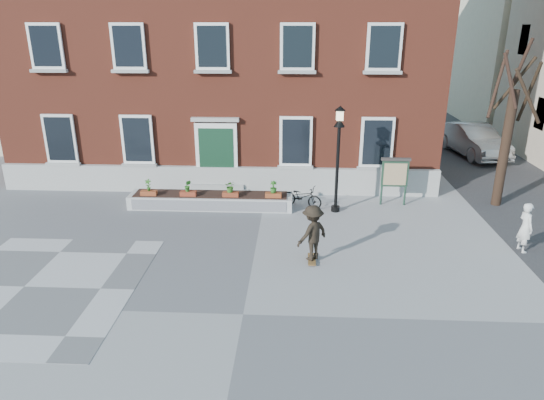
# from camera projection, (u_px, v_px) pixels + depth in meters

# --- Properties ---
(ground) EXTENTS (100.00, 100.00, 0.00)m
(ground) POSITION_uv_depth(u_px,v_px,m) (243.00, 314.00, 11.74)
(ground) COLOR gray
(ground) RESTS_ON ground
(checker_patch) EXTENTS (6.00, 6.00, 0.01)m
(checker_patch) POSITION_uv_depth(u_px,v_px,m) (24.00, 287.00, 12.96)
(checker_patch) COLOR #5D5D60
(checker_patch) RESTS_ON ground
(bicycle) EXTENTS (1.71, 1.13, 0.85)m
(bicycle) POSITION_uv_depth(u_px,v_px,m) (302.00, 197.00, 18.43)
(bicycle) COLOR black
(bicycle) RESTS_ON ground
(parked_car) EXTENTS (2.60, 5.24, 1.65)m
(parked_car) POSITION_uv_depth(u_px,v_px,m) (473.00, 140.00, 25.50)
(parked_car) COLOR #ABADB0
(parked_car) RESTS_ON ground
(bystander) EXTENTS (0.47, 0.63, 1.57)m
(bystander) POSITION_uv_depth(u_px,v_px,m) (525.00, 227.00, 14.75)
(bystander) COLOR silver
(bystander) RESTS_ON ground
(brick_building) EXTENTS (18.40, 10.85, 12.60)m
(brick_building) POSITION_uv_depth(u_px,v_px,m) (230.00, 30.00, 22.76)
(brick_building) COLOR brown
(brick_building) RESTS_ON ground
(planter_assembly) EXTENTS (6.20, 1.12, 1.15)m
(planter_assembly) POSITION_uv_depth(u_px,v_px,m) (211.00, 200.00, 18.46)
(planter_assembly) COLOR silver
(planter_assembly) RESTS_ON ground
(bare_tree) EXTENTS (1.83, 1.83, 6.16)m
(bare_tree) POSITION_uv_depth(u_px,v_px,m) (508.00, 134.00, 17.86)
(bare_tree) COLOR #2F1F15
(bare_tree) RESTS_ON ground
(lamp_post) EXTENTS (0.40, 0.40, 3.93)m
(lamp_post) POSITION_uv_depth(u_px,v_px,m) (338.00, 145.00, 17.29)
(lamp_post) COLOR black
(lamp_post) RESTS_ON ground
(notice_board) EXTENTS (1.10, 0.16, 1.87)m
(notice_board) POSITION_uv_depth(u_px,v_px,m) (395.00, 174.00, 18.37)
(notice_board) COLOR #193225
(notice_board) RESTS_ON ground
(skateboarder) EXTENTS (1.22, 1.19, 1.75)m
(skateboarder) POSITION_uv_depth(u_px,v_px,m) (313.00, 233.00, 14.06)
(skateboarder) COLOR brown
(skateboarder) RESTS_ON ground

